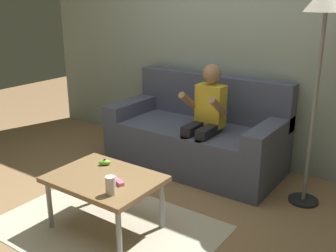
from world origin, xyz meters
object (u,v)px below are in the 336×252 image
at_px(person_seated_on_couch, 205,116).
at_px(floor_lamp, 325,16).
at_px(coffee_table, 105,182).
at_px(nunchuk_lime, 105,162).
at_px(game_remote_pink_near_edge, 117,181).
at_px(soda_can, 111,185).
at_px(couch, 197,136).

relative_size(person_seated_on_couch, floor_lamp, 0.61).
bearing_deg(coffee_table, nunchuk_lime, 132.57).
distance_m(nunchuk_lime, floor_lamp, 1.91).
relative_size(game_remote_pink_near_edge, soda_can, 1.18).
bearing_deg(coffee_table, game_remote_pink_near_edge, -6.67).
xyz_separation_m(couch, coffee_table, (0.05, -1.35, 0.06)).
relative_size(coffee_table, soda_can, 6.24).
bearing_deg(nunchuk_lime, couch, 85.64).
bearing_deg(game_remote_pink_near_edge, person_seated_on_couch, 89.90).
height_order(person_seated_on_couch, nunchuk_lime, person_seated_on_couch).
height_order(nunchuk_lime, floor_lamp, floor_lamp).
height_order(nunchuk_lime, soda_can, soda_can).
xyz_separation_m(person_seated_on_couch, game_remote_pink_near_edge, (-0.00, -1.18, -0.17)).
relative_size(game_remote_pink_near_edge, floor_lamp, 0.08).
bearing_deg(coffee_table, person_seated_on_couch, 83.32).
bearing_deg(floor_lamp, person_seated_on_couch, -177.37).
height_order(couch, person_seated_on_couch, person_seated_on_couch).
distance_m(coffee_table, game_remote_pink_near_edge, 0.15).
bearing_deg(coffee_table, couch, 92.04).
xyz_separation_m(person_seated_on_couch, soda_can, (0.08, -1.32, -0.12)).
height_order(game_remote_pink_near_edge, floor_lamp, floor_lamp).
distance_m(person_seated_on_couch, coffee_table, 1.19).
bearing_deg(floor_lamp, coffee_table, -131.21).
relative_size(person_seated_on_couch, coffee_table, 1.37).
relative_size(person_seated_on_couch, game_remote_pink_near_edge, 7.23).
height_order(couch, soda_can, couch).
height_order(person_seated_on_couch, coffee_table, person_seated_on_couch).
bearing_deg(soda_can, couch, 99.75).
height_order(couch, coffee_table, couch).
relative_size(couch, soda_can, 13.62).
bearing_deg(floor_lamp, game_remote_pink_near_edge, -127.04).
bearing_deg(soda_can, game_remote_pink_near_edge, 118.06).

